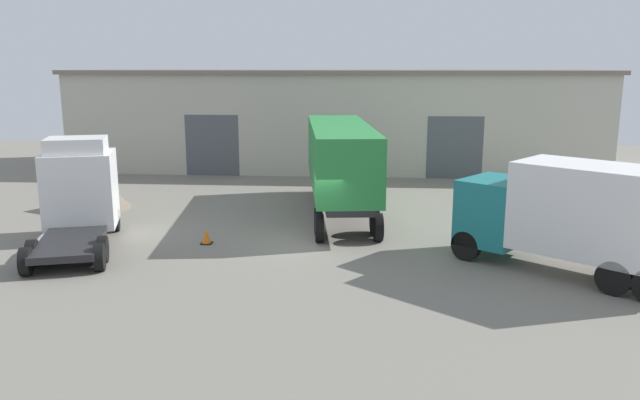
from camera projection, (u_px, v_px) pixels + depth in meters
The scene contains 7 objects.
ground_plane at pixel (310, 243), 23.10m from camera, with size 60.00×60.00×0.00m, color slate.
warehouse_building at pixel (335, 118), 40.13m from camera, with size 32.76×8.80×6.16m.
tractor_unit_white at pixel (79, 193), 23.19m from camera, with size 4.14×6.52×3.84m.
container_trailer_green at pixel (340, 158), 27.10m from camera, with size 3.74×10.76×3.94m.
box_truck_teal at pixel (574, 213), 19.40m from camera, with size 6.87×6.17×3.52m.
gravel_pile at pixel (87, 189), 28.48m from camera, with size 3.82×3.82×1.87m.
traffic_cone at pixel (206, 237), 22.98m from camera, with size 0.40×0.40×0.55m.
Camera 1 is at (2.07, -22.14, 6.48)m, focal length 35.00 mm.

